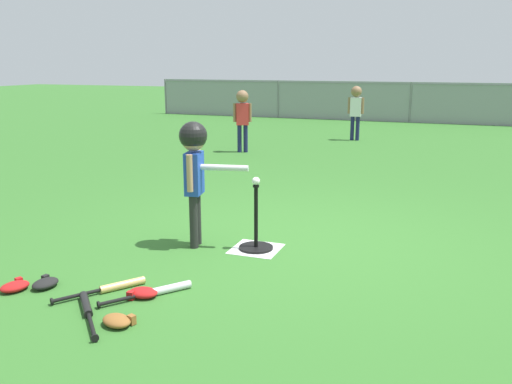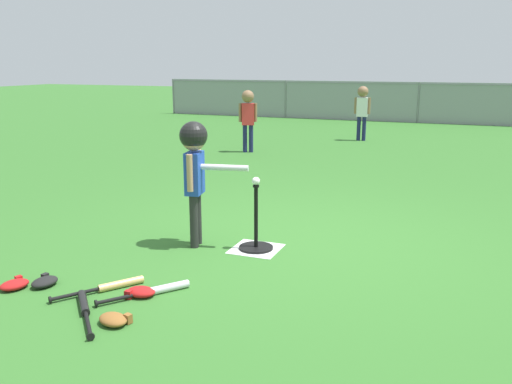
# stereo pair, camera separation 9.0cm
# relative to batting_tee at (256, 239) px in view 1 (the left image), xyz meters

# --- Properties ---
(ground_plane) EXTENTS (60.00, 60.00, 0.00)m
(ground_plane) POSITION_rel_batting_tee_xyz_m (0.33, 0.31, -0.09)
(ground_plane) COLOR #336B28
(home_plate) EXTENTS (0.44, 0.44, 0.01)m
(home_plate) POSITION_rel_batting_tee_xyz_m (-0.00, -0.00, -0.09)
(home_plate) COLOR white
(home_plate) RESTS_ON ground_plane
(batting_tee) EXTENTS (0.32, 0.32, 0.62)m
(batting_tee) POSITION_rel_batting_tee_xyz_m (0.00, 0.00, 0.00)
(batting_tee) COLOR black
(batting_tee) RESTS_ON ground_plane
(baseball_on_tee) EXTENTS (0.07, 0.07, 0.07)m
(baseball_on_tee) POSITION_rel_batting_tee_xyz_m (-0.00, -0.00, 0.56)
(baseball_on_tee) COLOR white
(baseball_on_tee) RESTS_ON batting_tee
(batter_child) EXTENTS (0.64, 0.33, 1.18)m
(batter_child) POSITION_rel_batting_tee_xyz_m (-0.56, -0.11, 0.75)
(batter_child) COLOR #262626
(batter_child) RESTS_ON ground_plane
(fielder_near_left) EXTENTS (0.35, 0.24, 1.19)m
(fielder_near_left) POSITION_rel_batting_tee_xyz_m (-0.48, 7.58, 0.68)
(fielder_near_left) COLOR #191E4C
(fielder_near_left) RESTS_ON ground_plane
(fielder_deep_right) EXTENTS (0.33, 0.24, 1.19)m
(fielder_deep_right) POSITION_rel_batting_tee_xyz_m (-2.21, 5.17, 0.67)
(fielder_deep_right) COLOR #191E4C
(fielder_deep_right) RESTS_ON ground_plane
(spare_bat_silver) EXTENTS (0.49, 0.60, 0.06)m
(spare_bat_silver) POSITION_rel_batting_tee_xyz_m (-0.32, -1.21, -0.06)
(spare_bat_silver) COLOR silver
(spare_bat_silver) RESTS_ON ground_plane
(spare_bat_wood) EXTENTS (0.46, 0.62, 0.06)m
(spare_bat_wood) POSITION_rel_batting_tee_xyz_m (-0.69, -1.28, -0.06)
(spare_bat_wood) COLOR #DBB266
(spare_bat_wood) RESTS_ON ground_plane
(spare_bat_black) EXTENTS (0.53, 0.55, 0.06)m
(spare_bat_black) POSITION_rel_batting_tee_xyz_m (-0.64, -1.66, -0.06)
(spare_bat_black) COLOR black
(spare_bat_black) RESTS_ON ground_plane
(glove_by_plate) EXTENTS (0.23, 0.26, 0.07)m
(glove_by_plate) POSITION_rel_batting_tee_xyz_m (-1.40, -1.54, -0.06)
(glove_by_plate) COLOR #B21919
(glove_by_plate) RESTS_ON ground_plane
(glove_near_bats) EXTENTS (0.26, 0.22, 0.07)m
(glove_near_bats) POSITION_rel_batting_tee_xyz_m (-0.33, -1.74, -0.06)
(glove_near_bats) COLOR brown
(glove_near_bats) RESTS_ON ground_plane
(glove_tossed_aside) EXTENTS (0.23, 0.19, 0.07)m
(glove_tossed_aside) POSITION_rel_batting_tee_xyz_m (-0.42, -1.30, -0.06)
(glove_tossed_aside) COLOR #B21919
(glove_tossed_aside) RESTS_ON ground_plane
(glove_outfield_drop) EXTENTS (0.19, 0.24, 0.07)m
(glove_outfield_drop) POSITION_rel_batting_tee_xyz_m (-1.22, -1.41, -0.06)
(glove_outfield_drop) COLOR black
(glove_outfield_drop) RESTS_ON ground_plane
(outfield_fence) EXTENTS (16.06, 0.06, 1.15)m
(outfield_fence) POSITION_rel_batting_tee_xyz_m (0.33, 11.81, 0.52)
(outfield_fence) COLOR slate
(outfield_fence) RESTS_ON ground_plane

